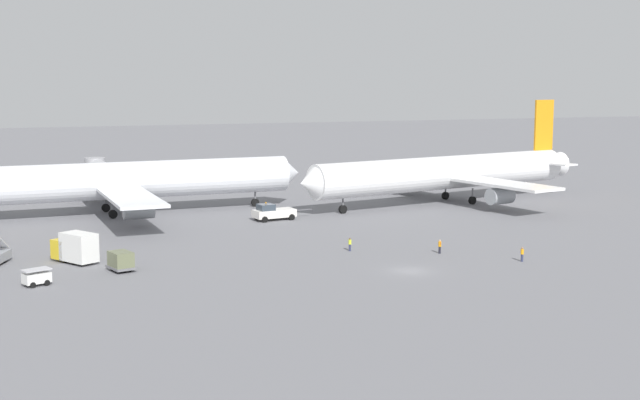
% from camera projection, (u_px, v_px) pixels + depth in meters
% --- Properties ---
extents(ground_plane, '(600.00, 600.00, 0.00)m').
position_uv_depth(ground_plane, '(410.00, 271.00, 93.68)').
color(ground_plane, slate).
extents(airliner_at_gate_left, '(55.24, 47.71, 16.07)m').
position_uv_depth(airliner_at_gate_left, '(128.00, 181.00, 132.10)').
color(airliner_at_gate_left, white).
rests_on(airliner_at_gate_left, ground).
extents(airliner_being_pushed, '(55.31, 42.74, 16.88)m').
position_uv_depth(airliner_being_pushed, '(445.00, 173.00, 143.55)').
color(airliner_being_pushed, white).
rests_on(airliner_being_pushed, ground).
extents(pushback_tug, '(9.42, 3.81, 2.77)m').
position_uv_depth(pushback_tug, '(273.00, 212.00, 126.94)').
color(pushback_tug, white).
rests_on(pushback_tug, ground).
extents(gse_catering_truck_tall, '(5.10, 6.23, 3.50)m').
position_uv_depth(gse_catering_truck_tall, '(75.00, 248.00, 97.55)').
color(gse_catering_truck_tall, gold).
rests_on(gse_catering_truck_tall, ground).
extents(gse_baggage_cart_trailing, '(3.12, 2.50, 1.71)m').
position_uv_depth(gse_baggage_cart_trailing, '(37.00, 277.00, 86.93)').
color(gse_baggage_cart_trailing, silver).
rests_on(gse_baggage_cart_trailing, ground).
extents(gse_container_dolly_flat, '(3.00, 3.68, 2.15)m').
position_uv_depth(gse_container_dolly_flat, '(121.00, 260.00, 93.41)').
color(gse_container_dolly_flat, slate).
rests_on(gse_container_dolly_flat, ground).
extents(ground_crew_ramp_agent_by_cones, '(0.36, 0.47, 1.62)m').
position_uv_depth(ground_crew_ramp_agent_by_cones, '(350.00, 244.00, 104.34)').
color(ground_crew_ramp_agent_by_cones, '#2D3351').
rests_on(ground_crew_ramp_agent_by_cones, ground).
extents(ground_crew_wing_walker_right, '(0.36, 0.36, 1.67)m').
position_uv_depth(ground_crew_wing_walker_right, '(522.00, 254.00, 98.34)').
color(ground_crew_wing_walker_right, '#2D3351').
rests_on(ground_crew_wing_walker_right, ground).
extents(ground_crew_marshaller_foreground, '(0.36, 0.50, 1.68)m').
position_uv_depth(ground_crew_marshaller_foreground, '(440.00, 246.00, 102.85)').
color(ground_crew_marshaller_foreground, black).
rests_on(ground_crew_marshaller_foreground, ground).
extents(jet_bridge, '(5.42, 20.66, 5.98)m').
position_uv_depth(jet_bridge, '(103.00, 171.00, 155.02)').
color(jet_bridge, '#B7B7BC').
rests_on(jet_bridge, ground).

